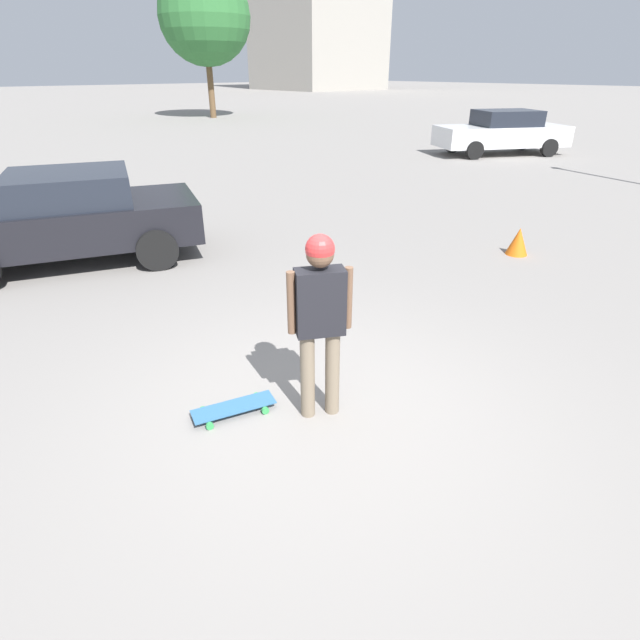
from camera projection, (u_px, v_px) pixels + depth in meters
ground_plane at (320, 412)px, 4.65m from camera, size 220.00×220.00×0.00m
person at (320, 311)px, 4.18m from camera, size 0.37×0.49×1.71m
skateboard at (234, 408)px, 4.61m from camera, size 0.43×0.80×0.08m
car_parked_near at (69, 216)px, 8.02m from camera, size 3.10×4.40×1.44m
car_parked_far at (502, 132)px, 18.35m from camera, size 3.84×5.01×1.54m
tree_distant at (205, 16)px, 30.19m from camera, size 5.55×5.55×8.50m
traffic_cone at (518, 241)px, 8.51m from camera, size 0.37×0.37×0.46m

